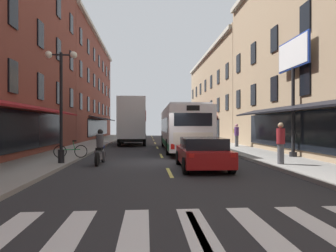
{
  "coord_description": "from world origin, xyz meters",
  "views": [
    {
      "loc": [
        -0.9,
        -15.15,
        1.84
      ],
      "look_at": [
        0.57,
        5.26,
        1.79
      ],
      "focal_mm": 32.27,
      "sensor_mm": 36.0,
      "label": 1
    }
  ],
  "objects_px": {
    "sedan_near": "(138,134)",
    "bicycle_near": "(71,151)",
    "billboard_sign": "(293,65)",
    "pedestrian_near": "(236,134)",
    "transit_bus": "(182,128)",
    "pedestrian_far": "(281,142)",
    "box_truck": "(132,122)",
    "sedan_mid": "(202,153)",
    "pedestrian_mid": "(210,133)",
    "motorcycle_rider": "(100,149)",
    "street_lamp_twin": "(61,101)"
  },
  "relations": [
    {
      "from": "box_truck",
      "to": "motorcycle_rider",
      "type": "xyz_separation_m",
      "value": [
        -0.87,
        -13.85,
        -1.44
      ]
    },
    {
      "from": "transit_bus",
      "to": "billboard_sign",
      "type": "bearing_deg",
      "value": -48.45
    },
    {
      "from": "bicycle_near",
      "to": "pedestrian_far",
      "type": "bearing_deg",
      "value": -18.16
    },
    {
      "from": "billboard_sign",
      "to": "motorcycle_rider",
      "type": "xyz_separation_m",
      "value": [
        -10.11,
        -1.46,
        -4.38
      ]
    },
    {
      "from": "billboard_sign",
      "to": "sedan_mid",
      "type": "xyz_separation_m",
      "value": [
        -5.58,
        -3.24,
        -4.42
      ]
    },
    {
      "from": "box_truck",
      "to": "street_lamp_twin",
      "type": "distance_m",
      "value": 14.58
    },
    {
      "from": "bicycle_near",
      "to": "sedan_near",
      "type": "bearing_deg",
      "value": 82.67
    },
    {
      "from": "pedestrian_near",
      "to": "street_lamp_twin",
      "type": "relative_size",
      "value": 0.36
    },
    {
      "from": "sedan_mid",
      "to": "pedestrian_mid",
      "type": "height_order",
      "value": "pedestrian_mid"
    },
    {
      "from": "motorcycle_rider",
      "to": "pedestrian_near",
      "type": "bearing_deg",
      "value": 44.77
    },
    {
      "from": "pedestrian_near",
      "to": "pedestrian_mid",
      "type": "bearing_deg",
      "value": -107.02
    },
    {
      "from": "bicycle_near",
      "to": "pedestrian_far",
      "type": "distance_m",
      "value": 10.35
    },
    {
      "from": "pedestrian_mid",
      "to": "transit_bus",
      "type": "bearing_deg",
      "value": -79.29
    },
    {
      "from": "box_truck",
      "to": "motorcycle_rider",
      "type": "bearing_deg",
      "value": -93.61
    },
    {
      "from": "box_truck",
      "to": "pedestrian_mid",
      "type": "xyz_separation_m",
      "value": [
        7.9,
        2.91,
        -1.15
      ]
    },
    {
      "from": "bicycle_near",
      "to": "motorcycle_rider",
      "type": "bearing_deg",
      "value": -43.26
    },
    {
      "from": "billboard_sign",
      "to": "sedan_near",
      "type": "relative_size",
      "value": 1.44
    },
    {
      "from": "pedestrian_far",
      "to": "street_lamp_twin",
      "type": "bearing_deg",
      "value": -17.35
    },
    {
      "from": "billboard_sign",
      "to": "sedan_mid",
      "type": "distance_m",
      "value": 7.82
    },
    {
      "from": "pedestrian_near",
      "to": "bicycle_near",
      "type": "bearing_deg",
      "value": 12.84
    },
    {
      "from": "bicycle_near",
      "to": "pedestrian_near",
      "type": "relative_size",
      "value": 0.94
    },
    {
      "from": "sedan_mid",
      "to": "bicycle_near",
      "type": "height_order",
      "value": "sedan_mid"
    },
    {
      "from": "pedestrian_mid",
      "to": "pedestrian_far",
      "type": "relative_size",
      "value": 0.92
    },
    {
      "from": "transit_bus",
      "to": "pedestrian_far",
      "type": "height_order",
      "value": "transit_bus"
    },
    {
      "from": "sedan_near",
      "to": "sedan_mid",
      "type": "relative_size",
      "value": 1.05
    },
    {
      "from": "pedestrian_near",
      "to": "sedan_mid",
      "type": "bearing_deg",
      "value": 44.93
    },
    {
      "from": "box_truck",
      "to": "pedestrian_near",
      "type": "height_order",
      "value": "box_truck"
    },
    {
      "from": "sedan_mid",
      "to": "pedestrian_mid",
      "type": "xyz_separation_m",
      "value": [
        4.25,
        18.54,
        0.32
      ]
    },
    {
      "from": "box_truck",
      "to": "bicycle_near",
      "type": "bearing_deg",
      "value": -102.3
    },
    {
      "from": "sedan_mid",
      "to": "pedestrian_near",
      "type": "bearing_deg",
      "value": 66.42
    },
    {
      "from": "sedan_near",
      "to": "bicycle_near",
      "type": "xyz_separation_m",
      "value": [
        -2.92,
        -22.7,
        -0.23
      ]
    },
    {
      "from": "sedan_near",
      "to": "pedestrian_far",
      "type": "xyz_separation_m",
      "value": [
        6.9,
        -25.93,
        0.35
      ]
    },
    {
      "from": "box_truck",
      "to": "bicycle_near",
      "type": "distance_m",
      "value": 12.57
    },
    {
      "from": "transit_bus",
      "to": "bicycle_near",
      "type": "distance_m",
      "value": 8.83
    },
    {
      "from": "billboard_sign",
      "to": "sedan_near",
      "type": "bearing_deg",
      "value": 111.37
    },
    {
      "from": "sedan_near",
      "to": "street_lamp_twin",
      "type": "bearing_deg",
      "value": -96.44
    },
    {
      "from": "bicycle_near",
      "to": "street_lamp_twin",
      "type": "xyz_separation_m",
      "value": [
        0.11,
        -2.16,
        2.43
      ]
    },
    {
      "from": "box_truck",
      "to": "pedestrian_far",
      "type": "height_order",
      "value": "box_truck"
    },
    {
      "from": "billboard_sign",
      "to": "pedestrian_near",
      "type": "bearing_deg",
      "value": 95.49
    },
    {
      "from": "pedestrian_mid",
      "to": "motorcycle_rider",
      "type": "bearing_deg",
      "value": -83.33
    },
    {
      "from": "billboard_sign",
      "to": "pedestrian_far",
      "type": "xyz_separation_m",
      "value": [
        -2.07,
        -3.0,
        -4.01
      ]
    },
    {
      "from": "billboard_sign",
      "to": "pedestrian_near",
      "type": "distance_m",
      "value": 8.82
    },
    {
      "from": "bicycle_near",
      "to": "sedan_mid",
      "type": "bearing_deg",
      "value": -28.75
    },
    {
      "from": "box_truck",
      "to": "bicycle_near",
      "type": "relative_size",
      "value": 4.05
    },
    {
      "from": "billboard_sign",
      "to": "pedestrian_far",
      "type": "distance_m",
      "value": 5.42
    },
    {
      "from": "sedan_near",
      "to": "pedestrian_near",
      "type": "distance_m",
      "value": 17.19
    },
    {
      "from": "transit_bus",
      "to": "sedan_mid",
      "type": "distance_m",
      "value": 9.35
    },
    {
      "from": "sedan_near",
      "to": "transit_bus",
      "type": "bearing_deg",
      "value": -77.95
    },
    {
      "from": "sedan_mid",
      "to": "motorcycle_rider",
      "type": "bearing_deg",
      "value": 158.48
    },
    {
      "from": "pedestrian_near",
      "to": "street_lamp_twin",
      "type": "distance_m",
      "value": 14.84
    }
  ]
}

